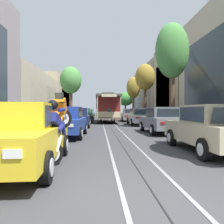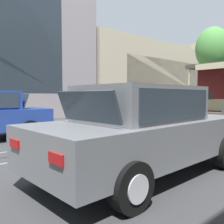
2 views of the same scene
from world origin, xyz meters
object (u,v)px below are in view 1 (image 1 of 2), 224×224
(parked_car_green_fourth_left, at_px, (83,116))
(cable_car_trolley, at_px, (107,108))
(street_tree_kerb_left_second, at_px, (71,81))
(street_tree_kerb_right_far, at_px, (125,99))
(parked_car_blue_far_left, at_px, (89,113))
(pedestrian_on_left_pavement, at_px, (200,119))
(parked_car_blue_second_left, at_px, (66,122))
(street_tree_kerb_right_mid, at_px, (145,78))
(motorcycle_with_rider, at_px, (56,125))
(fire_hydrant, at_px, (11,137))
(parked_car_yellow_near_left, at_px, (21,135))
(street_tree_kerb_right_second, at_px, (172,52))
(street_tree_kerb_right_fourth, at_px, (133,88))
(parked_car_grey_fifth_left, at_px, (87,114))
(parked_car_grey_fourth_right, at_px, (129,115))
(parked_car_silver_mid_right, at_px, (139,117))
(parked_car_navy_mid_left, at_px, (78,117))
(parked_car_beige_near_right, at_px, (211,128))
(parked_car_grey_second_right, at_px, (161,120))
(parked_car_teal_sixth_left, at_px, (89,114))

(parked_car_green_fourth_left, relative_size, cable_car_trolley, 0.48)
(street_tree_kerb_left_second, xyz_separation_m, street_tree_kerb_right_far, (9.77, 16.46, -1.72))
(parked_car_green_fourth_left, xyz_separation_m, parked_car_blue_far_left, (-0.16, 18.81, 0.00))
(pedestrian_on_left_pavement, bearing_deg, parked_car_blue_second_left, -167.44)
(street_tree_kerb_right_mid, height_order, motorcycle_with_rider, street_tree_kerb_right_mid)
(parked_car_blue_second_left, bearing_deg, fire_hydrant, -114.49)
(parked_car_yellow_near_left, xyz_separation_m, street_tree_kerb_right_second, (7.64, 11.30, 5.16))
(pedestrian_on_left_pavement, bearing_deg, street_tree_kerb_right_fourth, 91.32)
(parked_car_green_fourth_left, distance_m, street_tree_kerb_right_fourth, 15.62)
(parked_car_grey_fifth_left, distance_m, street_tree_kerb_right_mid, 9.35)
(parked_car_yellow_near_left, xyz_separation_m, cable_car_trolley, (2.84, 20.25, 0.86))
(parked_car_grey_fifth_left, bearing_deg, motorcycle_with_rider, -88.61)
(parked_car_green_fourth_left, height_order, parked_car_grey_fourth_right, same)
(parked_car_silver_mid_right, bearing_deg, parked_car_grey_fifth_left, 119.11)
(parked_car_yellow_near_left, height_order, street_tree_kerb_right_fourth, street_tree_kerb_right_fourth)
(parked_car_navy_mid_left, relative_size, cable_car_trolley, 0.48)
(parked_car_green_fourth_left, relative_size, street_tree_kerb_left_second, 0.58)
(parked_car_grey_fifth_left, height_order, cable_car_trolley, cable_car_trolley)
(parked_car_green_fourth_left, xyz_separation_m, fire_hydrant, (-1.49, -15.86, -0.38))
(parked_car_blue_far_left, height_order, motorcycle_with_rider, motorcycle_with_rider)
(parked_car_beige_near_right, bearing_deg, street_tree_kerb_left_second, 107.89)
(parked_car_yellow_near_left, xyz_separation_m, parked_car_green_fourth_left, (0.16, 18.63, 0.00))
(street_tree_kerb_right_second, bearing_deg, street_tree_kerb_right_far, 89.94)
(parked_car_grey_second_right, distance_m, parked_car_grey_fourth_right, 13.84)
(parked_car_navy_mid_left, bearing_deg, street_tree_kerb_right_far, 75.84)
(parked_car_blue_far_left, xyz_separation_m, parked_car_grey_fourth_right, (5.64, -16.05, 0.00))
(parked_car_silver_mid_right, height_order, street_tree_kerb_right_second, street_tree_kerb_right_second)
(cable_car_trolley, bearing_deg, parked_car_grey_fifth_left, 121.16)
(parked_car_teal_sixth_left, xyz_separation_m, motorcycle_with_rider, (0.59, -30.98, 0.20))
(parked_car_beige_near_right, xyz_separation_m, motorcycle_with_rider, (-4.92, -1.23, 0.20))
(parked_car_yellow_near_left, xyz_separation_m, fire_hydrant, (-1.33, 2.76, -0.38))
(parked_car_green_fourth_left, xyz_separation_m, street_tree_kerb_right_far, (7.51, 23.60, 3.05))
(parked_car_teal_sixth_left, relative_size, parked_car_grey_fourth_right, 0.99)
(parked_car_navy_mid_left, relative_size, pedestrian_on_left_pavement, 2.82)
(parked_car_grey_fourth_right, bearing_deg, street_tree_kerb_right_mid, 4.55)
(parked_car_beige_near_right, xyz_separation_m, street_tree_kerb_right_far, (1.98, 40.61, 3.05))
(pedestrian_on_left_pavement, bearing_deg, cable_car_trolley, 113.83)
(parked_car_yellow_near_left, bearing_deg, parked_car_navy_mid_left, 89.11)
(parked_car_grey_fifth_left, bearing_deg, parked_car_grey_fourth_right, -30.88)
(parked_car_blue_far_left, relative_size, parked_car_grey_second_right, 1.00)
(parked_car_blue_second_left, xyz_separation_m, street_tree_kerb_right_fourth, (7.57, 25.47, 4.35))
(parked_car_silver_mid_right, distance_m, cable_car_trolley, 6.23)
(street_tree_kerb_right_second, bearing_deg, parked_car_grey_second_right, -117.32)
(parked_car_silver_mid_right, xyz_separation_m, fire_hydrant, (-7.01, -12.01, -0.38))
(parked_car_yellow_near_left, distance_m, fire_hydrant, 3.09)
(parked_car_beige_near_right, xyz_separation_m, cable_car_trolley, (-2.85, 18.63, 0.86))
(parked_car_blue_second_left, relative_size, parked_car_grey_fifth_left, 1.00)
(parked_car_grey_fourth_right, distance_m, cable_car_trolley, 3.14)
(parked_car_grey_fourth_right, bearing_deg, parked_car_grey_second_right, -89.72)
(cable_car_trolley, bearing_deg, street_tree_kerb_right_far, 77.61)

